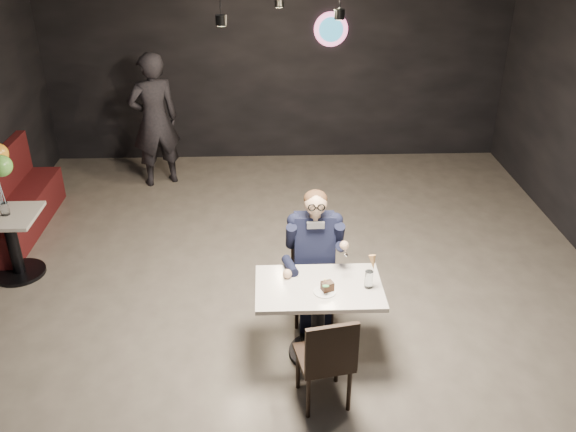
{
  "coord_description": "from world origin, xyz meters",
  "views": [
    {
      "loc": [
        -0.17,
        -4.7,
        3.75
      ],
      "look_at": [
        0.01,
        0.27,
        1.12
      ],
      "focal_mm": 38.0,
      "sensor_mm": 36.0,
      "label": 1
    }
  ],
  "objects_px": {
    "main_table": "(318,321)",
    "side_table": "(13,243)",
    "chair_far": "(314,279)",
    "booth_bench": "(16,196)",
    "passerby": "(155,120)",
    "sundae_glass": "(369,279)",
    "balloon_vase": "(5,209)",
    "chair_near": "(324,356)",
    "seated_man": "(314,256)"
  },
  "relations": [
    {
      "from": "main_table",
      "to": "side_table",
      "type": "height_order",
      "value": "side_table"
    },
    {
      "from": "chair_far",
      "to": "booth_bench",
      "type": "xyz_separation_m",
      "value": [
        -3.51,
        1.9,
        0.03
      ]
    },
    {
      "from": "passerby",
      "to": "main_table",
      "type": "bearing_deg",
      "value": 92.32
    },
    {
      "from": "booth_bench",
      "to": "sundae_glass",
      "type": "bearing_deg",
      "value": -32.28
    },
    {
      "from": "main_table",
      "to": "balloon_vase",
      "type": "height_order",
      "value": "balloon_vase"
    },
    {
      "from": "side_table",
      "to": "passerby",
      "type": "distance_m",
      "value": 2.76
    },
    {
      "from": "chair_near",
      "to": "side_table",
      "type": "bearing_deg",
      "value": 136.99
    },
    {
      "from": "main_table",
      "to": "chair_near",
      "type": "bearing_deg",
      "value": -90.0
    },
    {
      "from": "main_table",
      "to": "booth_bench",
      "type": "xyz_separation_m",
      "value": [
        -3.51,
        2.45,
        0.12
      ]
    },
    {
      "from": "booth_bench",
      "to": "side_table",
      "type": "height_order",
      "value": "booth_bench"
    },
    {
      "from": "booth_bench",
      "to": "chair_far",
      "type": "bearing_deg",
      "value": -28.44
    },
    {
      "from": "sundae_glass",
      "to": "chair_far",
      "type": "bearing_deg",
      "value": 126.0
    },
    {
      "from": "chair_near",
      "to": "balloon_vase",
      "type": "xyz_separation_m",
      "value": [
        -3.21,
        2.02,
        0.36
      ]
    },
    {
      "from": "main_table",
      "to": "balloon_vase",
      "type": "xyz_separation_m",
      "value": [
        -3.21,
        1.45,
        0.44
      ]
    },
    {
      "from": "chair_far",
      "to": "balloon_vase",
      "type": "relative_size",
      "value": 6.72
    },
    {
      "from": "chair_near",
      "to": "side_table",
      "type": "distance_m",
      "value": 3.79
    },
    {
      "from": "sundae_glass",
      "to": "balloon_vase",
      "type": "height_order",
      "value": "sundae_glass"
    },
    {
      "from": "main_table",
      "to": "passerby",
      "type": "xyz_separation_m",
      "value": [
        -2.0,
        3.87,
        0.58
      ]
    },
    {
      "from": "sundae_glass",
      "to": "booth_bench",
      "type": "xyz_separation_m",
      "value": [
        -3.93,
        2.48,
        -0.34
      ]
    },
    {
      "from": "booth_bench",
      "to": "seated_man",
      "type": "bearing_deg",
      "value": -28.44
    },
    {
      "from": "main_table",
      "to": "chair_far",
      "type": "xyz_separation_m",
      "value": [
        0.0,
        0.55,
        0.09
      ]
    },
    {
      "from": "chair_near",
      "to": "passerby",
      "type": "height_order",
      "value": "passerby"
    },
    {
      "from": "chair_far",
      "to": "chair_near",
      "type": "bearing_deg",
      "value": -90.0
    },
    {
      "from": "chair_near",
      "to": "seated_man",
      "type": "xyz_separation_m",
      "value": [
        0.0,
        1.12,
        0.26
      ]
    },
    {
      "from": "passerby",
      "to": "seated_man",
      "type": "bearing_deg",
      "value": 96.07
    },
    {
      "from": "chair_far",
      "to": "balloon_vase",
      "type": "distance_m",
      "value": 3.35
    },
    {
      "from": "chair_near",
      "to": "booth_bench",
      "type": "bearing_deg",
      "value": 128.45
    },
    {
      "from": "main_table",
      "to": "seated_man",
      "type": "xyz_separation_m",
      "value": [
        0.0,
        0.55,
        0.34
      ]
    },
    {
      "from": "seated_man",
      "to": "sundae_glass",
      "type": "xyz_separation_m",
      "value": [
        0.42,
        -0.58,
        0.11
      ]
    },
    {
      "from": "seated_man",
      "to": "sundae_glass",
      "type": "bearing_deg",
      "value": -54.0
    },
    {
      "from": "passerby",
      "to": "balloon_vase",
      "type": "bearing_deg",
      "value": 38.38
    },
    {
      "from": "seated_man",
      "to": "balloon_vase",
      "type": "height_order",
      "value": "seated_man"
    },
    {
      "from": "passerby",
      "to": "booth_bench",
      "type": "bearing_deg",
      "value": 18.14
    },
    {
      "from": "chair_near",
      "to": "seated_man",
      "type": "distance_m",
      "value": 1.15
    },
    {
      "from": "chair_far",
      "to": "passerby",
      "type": "distance_m",
      "value": 3.9
    },
    {
      "from": "chair_near",
      "to": "balloon_vase",
      "type": "relative_size",
      "value": 6.72
    },
    {
      "from": "seated_man",
      "to": "main_table",
      "type": "bearing_deg",
      "value": -90.0
    },
    {
      "from": "chair_far",
      "to": "booth_bench",
      "type": "height_order",
      "value": "booth_bench"
    },
    {
      "from": "main_table",
      "to": "sundae_glass",
      "type": "xyz_separation_m",
      "value": [
        0.42,
        -0.03,
        0.46
      ]
    },
    {
      "from": "main_table",
      "to": "chair_far",
      "type": "height_order",
      "value": "chair_far"
    },
    {
      "from": "balloon_vase",
      "to": "sundae_glass",
      "type": "bearing_deg",
      "value": -22.22
    },
    {
      "from": "chair_far",
      "to": "sundae_glass",
      "type": "relative_size",
      "value": 5.74
    },
    {
      "from": "chair_near",
      "to": "sundae_glass",
      "type": "height_order",
      "value": "chair_near"
    },
    {
      "from": "main_table",
      "to": "sundae_glass",
      "type": "bearing_deg",
      "value": -4.56
    },
    {
      "from": "chair_near",
      "to": "sundae_glass",
      "type": "bearing_deg",
      "value": 40.59
    },
    {
      "from": "booth_bench",
      "to": "side_table",
      "type": "relative_size",
      "value": 2.47
    },
    {
      "from": "main_table",
      "to": "side_table",
      "type": "bearing_deg",
      "value": 155.68
    },
    {
      "from": "chair_far",
      "to": "side_table",
      "type": "relative_size",
      "value": 1.15
    },
    {
      "from": "balloon_vase",
      "to": "chair_near",
      "type": "bearing_deg",
      "value": -32.15
    },
    {
      "from": "side_table",
      "to": "balloon_vase",
      "type": "height_order",
      "value": "balloon_vase"
    }
  ]
}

